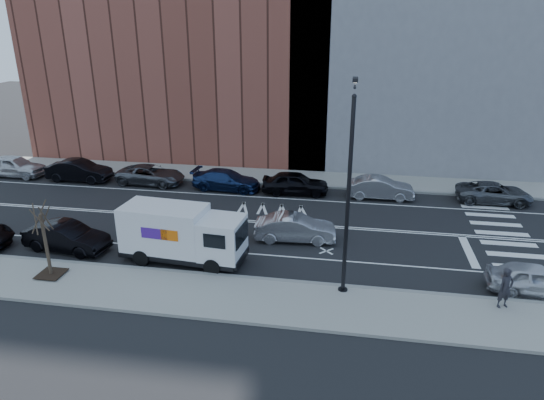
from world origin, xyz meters
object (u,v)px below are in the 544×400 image
(far_parked_a, at_px, (14,166))
(near_parked_front, at_px, (535,279))
(fedex_van, at_px, (182,233))
(driving_sedan, at_px, (295,228))
(far_parked_b, at_px, (79,171))
(pedestrian, at_px, (506,288))

(far_parked_a, distance_m, near_parked_front, 36.72)
(near_parked_front, bearing_deg, far_parked_a, 73.95)
(fedex_van, xyz_separation_m, driving_sedan, (5.42, 3.39, -0.79))
(far_parked_b, bearing_deg, driving_sedan, -112.71)
(far_parked_b, xyz_separation_m, pedestrian, (27.39, -13.21, 0.25))
(far_parked_b, bearing_deg, near_parked_front, -110.54)
(far_parked_a, distance_m, far_parked_b, 5.66)
(fedex_van, distance_m, near_parked_front, 16.90)
(fedex_van, relative_size, near_parked_front, 1.58)
(driving_sedan, bearing_deg, near_parked_front, -112.73)
(fedex_van, height_order, far_parked_b, fedex_van)
(far_parked_a, xyz_separation_m, pedestrian, (33.05, -13.40, 0.23))
(far_parked_a, height_order, driving_sedan, far_parked_a)
(fedex_van, distance_m, pedestrian, 15.27)
(far_parked_b, distance_m, near_parked_front, 31.34)
(pedestrian, bearing_deg, far_parked_b, 129.95)
(fedex_van, bearing_deg, far_parked_b, 142.60)
(fedex_van, height_order, near_parked_front, fedex_van)
(near_parked_front, bearing_deg, driving_sedan, 74.44)
(near_parked_front, bearing_deg, pedestrian, 136.31)
(far_parked_b, height_order, near_parked_front, far_parked_b)
(far_parked_b, bearing_deg, far_parked_a, 89.11)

